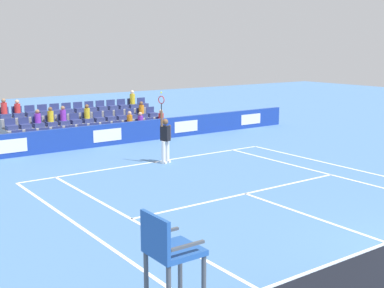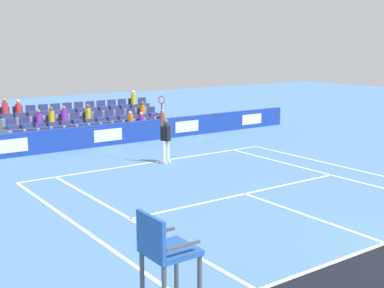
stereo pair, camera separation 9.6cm
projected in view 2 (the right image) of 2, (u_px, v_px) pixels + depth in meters
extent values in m
cube|color=white|center=(155.00, 162.00, 20.62)|extent=(10.97, 0.10, 0.01)
cube|color=white|center=(245.00, 194.00, 16.23)|extent=(8.23, 0.10, 0.01)
cube|color=white|center=(325.00, 222.00, 13.67)|extent=(0.10, 6.40, 0.01)
cube|color=white|center=(139.00, 224.00, 13.52)|extent=(0.10, 11.89, 0.01)
cube|color=white|center=(341.00, 177.00, 18.21)|extent=(0.10, 11.89, 0.01)
cube|color=white|center=(90.00, 235.00, 12.74)|extent=(0.10, 11.89, 0.01)
cube|color=white|center=(365.00, 172.00, 18.99)|extent=(0.10, 11.89, 0.01)
cube|color=white|center=(156.00, 162.00, 20.54)|extent=(0.10, 0.20, 0.01)
cube|color=#193899|center=(107.00, 135.00, 23.90)|extent=(22.31, 0.20, 1.01)
cube|color=white|center=(252.00, 119.00, 28.89)|extent=(1.43, 0.01, 0.57)
cube|color=white|center=(187.00, 126.00, 26.35)|extent=(1.43, 0.01, 0.57)
cube|color=white|center=(108.00, 135.00, 23.81)|extent=(1.43, 0.01, 0.57)
cube|color=white|center=(11.00, 146.00, 21.27)|extent=(1.43, 0.01, 0.57)
cylinder|color=white|center=(168.00, 151.00, 20.48)|extent=(0.16, 0.16, 0.90)
cylinder|color=white|center=(164.00, 152.00, 20.29)|extent=(0.16, 0.16, 0.90)
cube|color=white|center=(168.00, 161.00, 20.55)|extent=(0.19, 0.28, 0.08)
cube|color=white|center=(164.00, 162.00, 20.37)|extent=(0.19, 0.28, 0.08)
cube|color=black|center=(166.00, 133.00, 20.24)|extent=(0.32, 0.41, 0.60)
sphere|color=brown|center=(165.00, 122.00, 20.15)|extent=(0.24, 0.24, 0.24)
cylinder|color=brown|center=(162.00, 119.00, 19.95)|extent=(0.09, 0.09, 0.62)
cylinder|color=brown|center=(170.00, 132.00, 20.38)|extent=(0.09, 0.09, 0.56)
cylinder|color=black|center=(162.00, 107.00, 19.86)|extent=(0.04, 0.04, 0.28)
torus|color=red|center=(162.00, 100.00, 19.81)|extent=(0.12, 0.30, 0.31)
sphere|color=#D1E533|center=(161.00, 93.00, 19.76)|extent=(0.07, 0.07, 0.07)
cube|color=#23519E|center=(170.00, 251.00, 7.33)|extent=(0.70, 0.70, 0.08)
cube|color=#23519E|center=(151.00, 234.00, 7.09)|extent=(0.06, 0.70, 0.55)
cube|color=#474C54|center=(158.00, 232.00, 7.55)|extent=(0.56, 0.05, 0.04)
cube|color=#474C54|center=(183.00, 246.00, 7.04)|extent=(0.56, 0.05, 0.04)
cube|color=gray|center=(97.00, 138.00, 24.81)|extent=(8.06, 0.95, 0.42)
cube|color=navy|center=(162.00, 125.00, 26.87)|extent=(0.48, 0.44, 0.20)
cube|color=navy|center=(160.00, 119.00, 26.98)|extent=(0.48, 0.04, 0.30)
cube|color=navy|center=(152.00, 126.00, 26.52)|extent=(0.48, 0.44, 0.20)
cube|color=navy|center=(150.00, 120.00, 26.63)|extent=(0.48, 0.04, 0.30)
cube|color=navy|center=(142.00, 127.00, 26.17)|extent=(0.48, 0.44, 0.20)
cube|color=navy|center=(140.00, 121.00, 26.28)|extent=(0.48, 0.04, 0.30)
cube|color=navy|center=(131.00, 128.00, 25.81)|extent=(0.48, 0.44, 0.20)
cube|color=navy|center=(129.00, 122.00, 25.92)|extent=(0.48, 0.04, 0.30)
cube|color=navy|center=(120.00, 129.00, 25.46)|extent=(0.48, 0.44, 0.20)
cube|color=navy|center=(118.00, 123.00, 25.57)|extent=(0.48, 0.04, 0.30)
cube|color=navy|center=(109.00, 130.00, 25.11)|extent=(0.48, 0.44, 0.20)
cube|color=navy|center=(107.00, 125.00, 25.22)|extent=(0.48, 0.04, 0.30)
cube|color=navy|center=(97.00, 131.00, 24.75)|extent=(0.48, 0.44, 0.20)
cube|color=navy|center=(95.00, 126.00, 24.86)|extent=(0.48, 0.04, 0.30)
cube|color=navy|center=(85.00, 133.00, 24.40)|extent=(0.48, 0.44, 0.20)
cube|color=navy|center=(83.00, 127.00, 24.51)|extent=(0.48, 0.04, 0.30)
cube|color=navy|center=(73.00, 134.00, 24.05)|extent=(0.48, 0.44, 0.20)
cube|color=navy|center=(71.00, 128.00, 24.16)|extent=(0.48, 0.04, 0.30)
cube|color=navy|center=(60.00, 135.00, 23.69)|extent=(0.48, 0.44, 0.20)
cube|color=navy|center=(58.00, 129.00, 23.81)|extent=(0.48, 0.04, 0.30)
cube|color=navy|center=(47.00, 137.00, 23.34)|extent=(0.48, 0.44, 0.20)
cube|color=navy|center=(45.00, 131.00, 23.45)|extent=(0.48, 0.04, 0.30)
cube|color=navy|center=(34.00, 138.00, 22.99)|extent=(0.48, 0.44, 0.20)
cube|color=navy|center=(32.00, 132.00, 23.10)|extent=(0.48, 0.04, 0.30)
cube|color=navy|center=(20.00, 140.00, 22.63)|extent=(0.48, 0.44, 0.20)
cube|color=navy|center=(18.00, 133.00, 22.75)|extent=(0.48, 0.04, 0.30)
cube|color=gray|center=(89.00, 131.00, 25.53)|extent=(8.06, 0.95, 0.84)
cube|color=navy|center=(153.00, 115.00, 27.55)|extent=(0.48, 0.44, 0.20)
cube|color=navy|center=(151.00, 110.00, 27.66)|extent=(0.48, 0.04, 0.30)
cube|color=navy|center=(143.00, 115.00, 27.20)|extent=(0.48, 0.44, 0.20)
cube|color=navy|center=(141.00, 110.00, 27.31)|extent=(0.48, 0.04, 0.30)
cube|color=navy|center=(133.00, 116.00, 26.84)|extent=(0.48, 0.44, 0.20)
cube|color=navy|center=(131.00, 111.00, 26.96)|extent=(0.48, 0.04, 0.30)
cube|color=navy|center=(122.00, 117.00, 26.49)|extent=(0.48, 0.44, 0.20)
cube|color=navy|center=(120.00, 112.00, 26.60)|extent=(0.48, 0.04, 0.30)
cube|color=navy|center=(111.00, 118.00, 26.14)|extent=(0.48, 0.44, 0.20)
cube|color=navy|center=(109.00, 113.00, 26.25)|extent=(0.48, 0.04, 0.30)
cube|color=navy|center=(100.00, 119.00, 25.79)|extent=(0.48, 0.44, 0.20)
cube|color=navy|center=(98.00, 114.00, 25.90)|extent=(0.48, 0.04, 0.30)
cube|color=navy|center=(89.00, 120.00, 25.43)|extent=(0.48, 0.44, 0.20)
cube|color=navy|center=(87.00, 115.00, 25.54)|extent=(0.48, 0.04, 0.30)
cube|color=navy|center=(77.00, 122.00, 25.08)|extent=(0.48, 0.44, 0.20)
cube|color=navy|center=(75.00, 116.00, 25.19)|extent=(0.48, 0.04, 0.30)
cube|color=navy|center=(65.00, 123.00, 24.73)|extent=(0.48, 0.44, 0.20)
cube|color=navy|center=(63.00, 117.00, 24.84)|extent=(0.48, 0.04, 0.30)
cube|color=navy|center=(52.00, 124.00, 24.37)|extent=(0.48, 0.44, 0.20)
cube|color=navy|center=(50.00, 118.00, 24.48)|extent=(0.48, 0.04, 0.30)
cube|color=navy|center=(39.00, 125.00, 24.02)|extent=(0.48, 0.44, 0.20)
cube|color=navy|center=(38.00, 119.00, 24.13)|extent=(0.48, 0.04, 0.30)
cube|color=navy|center=(26.00, 126.00, 23.67)|extent=(0.48, 0.44, 0.20)
cube|color=navy|center=(24.00, 120.00, 23.78)|extent=(0.48, 0.04, 0.30)
cube|color=navy|center=(13.00, 127.00, 23.31)|extent=(0.48, 0.44, 0.20)
cube|color=navy|center=(11.00, 121.00, 23.43)|extent=(0.48, 0.04, 0.30)
cube|color=gray|center=(81.00, 124.00, 26.25)|extent=(8.06, 0.95, 1.26)
cube|color=navy|center=(144.00, 105.00, 28.23)|extent=(0.48, 0.44, 0.20)
cube|color=navy|center=(142.00, 100.00, 28.34)|extent=(0.48, 0.04, 0.30)
cube|color=navy|center=(134.00, 106.00, 27.88)|extent=(0.48, 0.44, 0.20)
cube|color=navy|center=(132.00, 101.00, 27.99)|extent=(0.48, 0.04, 0.30)
cube|color=navy|center=(124.00, 107.00, 27.52)|extent=(0.48, 0.44, 0.20)
cube|color=navy|center=(122.00, 102.00, 27.64)|extent=(0.48, 0.04, 0.30)
cube|color=navy|center=(113.00, 107.00, 27.17)|extent=(0.48, 0.44, 0.20)
cube|color=navy|center=(112.00, 102.00, 27.28)|extent=(0.48, 0.04, 0.30)
cube|color=navy|center=(103.00, 108.00, 26.82)|extent=(0.48, 0.44, 0.20)
cube|color=navy|center=(101.00, 103.00, 26.93)|extent=(0.48, 0.04, 0.30)
cube|color=navy|center=(92.00, 109.00, 26.46)|extent=(0.48, 0.44, 0.20)
cube|color=navy|center=(90.00, 104.00, 26.58)|extent=(0.48, 0.04, 0.30)
cube|color=navy|center=(80.00, 110.00, 26.11)|extent=(0.48, 0.44, 0.20)
cube|color=navy|center=(79.00, 105.00, 26.22)|extent=(0.48, 0.04, 0.30)
cube|color=navy|center=(69.00, 111.00, 25.76)|extent=(0.48, 0.44, 0.20)
cube|color=navy|center=(67.00, 106.00, 25.87)|extent=(0.48, 0.04, 0.30)
cube|color=navy|center=(57.00, 112.00, 25.41)|extent=(0.48, 0.44, 0.20)
cube|color=navy|center=(55.00, 106.00, 25.52)|extent=(0.48, 0.04, 0.30)
cube|color=navy|center=(45.00, 113.00, 25.05)|extent=(0.48, 0.44, 0.20)
cube|color=navy|center=(43.00, 107.00, 25.16)|extent=(0.48, 0.04, 0.30)
cube|color=navy|center=(32.00, 114.00, 24.70)|extent=(0.48, 0.44, 0.20)
cube|color=navy|center=(30.00, 108.00, 24.81)|extent=(0.48, 0.04, 0.30)
cube|color=navy|center=(19.00, 115.00, 24.35)|extent=(0.48, 0.44, 0.20)
cube|color=navy|center=(18.00, 109.00, 24.46)|extent=(0.48, 0.04, 0.30)
cube|color=navy|center=(6.00, 116.00, 23.99)|extent=(0.48, 0.44, 0.20)
cube|color=navy|center=(4.00, 110.00, 24.10)|extent=(0.48, 0.04, 0.30)
cylinder|color=yellow|center=(88.00, 113.00, 25.41)|extent=(0.28, 0.28, 0.50)
sphere|color=brown|center=(88.00, 106.00, 25.34)|extent=(0.20, 0.20, 0.20)
cylinder|color=red|center=(18.00, 108.00, 24.33)|extent=(0.28, 0.28, 0.42)
sphere|color=#D3A884|center=(18.00, 102.00, 24.27)|extent=(0.20, 0.20, 0.20)
cylinder|color=red|center=(5.00, 108.00, 23.96)|extent=(0.28, 0.28, 0.52)
sphere|color=#9E7251|center=(4.00, 100.00, 23.90)|extent=(0.20, 0.20, 0.20)
cylinder|color=yellow|center=(133.00, 99.00, 27.85)|extent=(0.28, 0.28, 0.54)
sphere|color=beige|center=(133.00, 92.00, 27.78)|extent=(0.20, 0.20, 0.20)
cylinder|color=orange|center=(130.00, 120.00, 25.78)|extent=(0.28, 0.28, 0.54)
sphere|color=#D3A884|center=(130.00, 113.00, 25.71)|extent=(0.20, 0.20, 0.20)
cylinder|color=orange|center=(142.00, 109.00, 27.18)|extent=(0.28, 0.28, 0.44)
sphere|color=brown|center=(142.00, 103.00, 27.12)|extent=(0.20, 0.20, 0.20)
cylinder|color=purple|center=(39.00, 118.00, 24.00)|extent=(0.28, 0.28, 0.43)
sphere|color=#9E7251|center=(38.00, 111.00, 23.94)|extent=(0.20, 0.20, 0.20)
cylinder|color=purple|center=(141.00, 120.00, 26.14)|extent=(0.28, 0.28, 0.45)
sphere|color=#D3A884|center=(141.00, 114.00, 26.08)|extent=(0.20, 0.20, 0.20)
cylinder|color=red|center=(162.00, 118.00, 26.85)|extent=(0.28, 0.28, 0.49)
sphere|color=beige|center=(162.00, 111.00, 26.78)|extent=(0.20, 0.20, 0.20)
cylinder|color=purple|center=(64.00, 115.00, 24.70)|extent=(0.28, 0.28, 0.51)
sphere|color=#9E7251|center=(64.00, 108.00, 24.63)|extent=(0.20, 0.20, 0.20)
cylinder|color=yellow|center=(51.00, 116.00, 24.35)|extent=(0.28, 0.28, 0.50)
sphere|color=brown|center=(51.00, 109.00, 24.28)|extent=(0.20, 0.20, 0.20)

